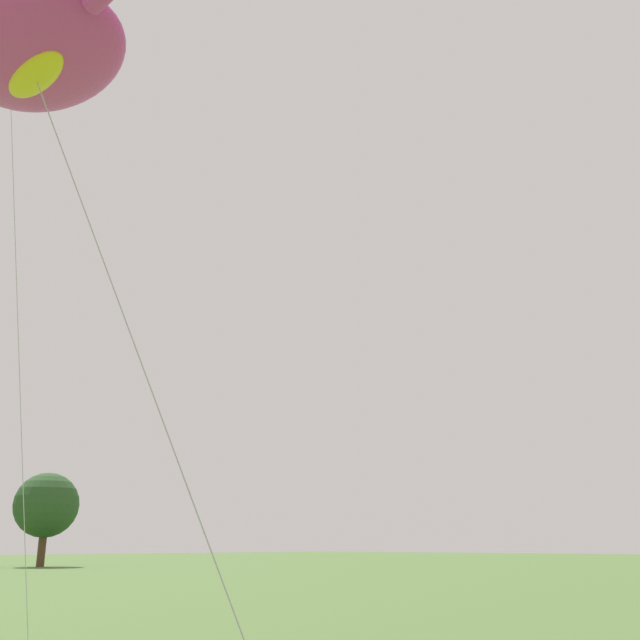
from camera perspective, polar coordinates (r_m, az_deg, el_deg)
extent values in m
ellipsoid|color=#CC3899|center=(17.30, -20.95, 18.64)|extent=(3.24, 4.75, 1.11)
ellipsoid|color=yellow|center=(17.03, -21.14, 17.26)|extent=(0.81, 2.07, 0.40)
cylinder|color=#B2B2B7|center=(13.50, -14.50, -0.89)|extent=(2.79, 4.28, 11.19)
cylinder|color=#B2B2B7|center=(20.49, -22.69, 12.24)|extent=(2.42, 2.52, 23.05)
cylinder|color=#513823|center=(75.24, -20.71, -16.22)|extent=(0.71, 0.71, 3.12)
sphere|color=#284C23|center=(75.32, -20.40, -13.25)|extent=(5.91, 5.91, 5.91)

